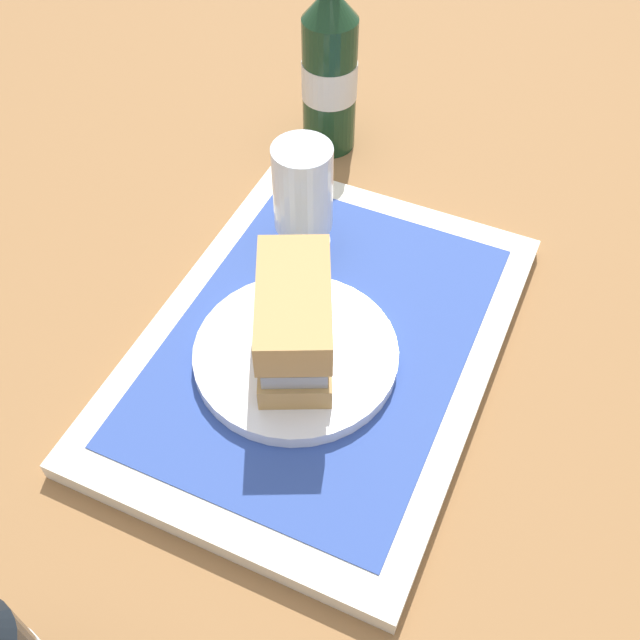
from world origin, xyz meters
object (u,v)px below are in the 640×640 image
object	(u,v)px
plate	(296,354)
beer_glass	(303,193)
sandwich	(294,317)
beer_bottle	(330,69)

from	to	relation	value
plate	beer_glass	distance (m)	0.16
sandwich	beer_glass	bearing A→B (deg)	-3.08
plate	sandwich	bearing A→B (deg)	25.20
sandwich	beer_bottle	bearing A→B (deg)	-6.40
beer_glass	beer_bottle	bearing A→B (deg)	16.38
beer_bottle	plate	bearing A→B (deg)	-161.14
beer_glass	beer_bottle	world-z (taller)	beer_bottle
sandwich	beer_bottle	size ratio (longest dim) A/B	0.54
sandwich	beer_glass	world-z (taller)	beer_glass
beer_bottle	sandwich	bearing A→B (deg)	-161.20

